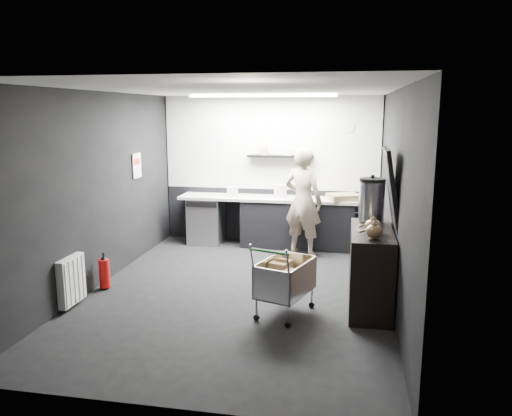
# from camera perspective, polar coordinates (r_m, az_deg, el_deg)

# --- Properties ---
(floor) EXTENTS (5.50, 5.50, 0.00)m
(floor) POSITION_cam_1_polar(r_m,az_deg,el_deg) (6.91, -1.99, -9.54)
(floor) COLOR black
(floor) RESTS_ON ground
(ceiling) EXTENTS (5.50, 5.50, 0.00)m
(ceiling) POSITION_cam_1_polar(r_m,az_deg,el_deg) (6.47, -2.16, 13.42)
(ceiling) COLOR silver
(ceiling) RESTS_ON wall_back
(wall_back) EXTENTS (5.50, 0.00, 5.50)m
(wall_back) POSITION_cam_1_polar(r_m,az_deg,el_deg) (9.24, 1.65, 4.36)
(wall_back) COLOR black
(wall_back) RESTS_ON floor
(wall_front) EXTENTS (5.50, 0.00, 5.50)m
(wall_front) POSITION_cam_1_polar(r_m,az_deg,el_deg) (3.99, -10.75, -4.97)
(wall_front) COLOR black
(wall_front) RESTS_ON floor
(wall_left) EXTENTS (0.00, 5.50, 5.50)m
(wall_left) POSITION_cam_1_polar(r_m,az_deg,el_deg) (7.26, -17.68, 1.96)
(wall_left) COLOR black
(wall_left) RESTS_ON floor
(wall_right) EXTENTS (0.00, 5.50, 5.50)m
(wall_right) POSITION_cam_1_polar(r_m,az_deg,el_deg) (6.43, 15.59, 0.95)
(wall_right) COLOR black
(wall_right) RESTS_ON floor
(kitchen_wall_panel) EXTENTS (3.95, 0.02, 1.70)m
(kitchen_wall_panel) POSITION_cam_1_polar(r_m,az_deg,el_deg) (9.17, 1.65, 7.44)
(kitchen_wall_panel) COLOR silver
(kitchen_wall_panel) RESTS_ON wall_back
(dado_panel) EXTENTS (3.95, 0.02, 1.00)m
(dado_panel) POSITION_cam_1_polar(r_m,az_deg,el_deg) (9.36, 1.61, -0.83)
(dado_panel) COLOR black
(dado_panel) RESTS_ON wall_back
(floating_shelf) EXTENTS (1.20, 0.22, 0.04)m
(floating_shelf) POSITION_cam_1_polar(r_m,az_deg,el_deg) (9.05, 2.79, 5.93)
(floating_shelf) COLOR black
(floating_shelf) RESTS_ON wall_back
(wall_clock) EXTENTS (0.20, 0.03, 0.20)m
(wall_clock) POSITION_cam_1_polar(r_m,az_deg,el_deg) (9.04, 10.57, 9.11)
(wall_clock) COLOR silver
(wall_clock) RESTS_ON wall_back
(poster) EXTENTS (0.02, 0.30, 0.40)m
(poster) POSITION_cam_1_polar(r_m,az_deg,el_deg) (8.38, -13.47, 4.73)
(poster) COLOR white
(poster) RESTS_ON wall_left
(poster_red_band) EXTENTS (0.02, 0.22, 0.10)m
(poster_red_band) POSITION_cam_1_polar(r_m,az_deg,el_deg) (8.37, -13.46, 5.21)
(poster_red_band) COLOR red
(poster_red_band) RESTS_ON poster
(radiator) EXTENTS (0.10, 0.50, 0.60)m
(radiator) POSITION_cam_1_polar(r_m,az_deg,el_deg) (6.70, -20.35, -7.76)
(radiator) COLOR silver
(radiator) RESTS_ON wall_left
(ceiling_strip) EXTENTS (2.40, 0.20, 0.04)m
(ceiling_strip) POSITION_cam_1_polar(r_m,az_deg,el_deg) (8.29, 0.72, 12.72)
(ceiling_strip) COLOR white
(ceiling_strip) RESTS_ON ceiling
(prep_counter) EXTENTS (3.20, 0.61, 0.90)m
(prep_counter) POSITION_cam_1_polar(r_m,az_deg,el_deg) (9.05, 2.15, -1.53)
(prep_counter) COLOR black
(prep_counter) RESTS_ON floor
(person) EXTENTS (0.78, 0.64, 1.84)m
(person) POSITION_cam_1_polar(r_m,az_deg,el_deg) (8.45, 5.40, 0.74)
(person) COLOR beige
(person) RESTS_ON floor
(shopping_cart) EXTENTS (0.74, 0.99, 0.91)m
(shopping_cart) POSITION_cam_1_polar(r_m,az_deg,el_deg) (6.07, 3.33, -8.22)
(shopping_cart) COLOR silver
(shopping_cart) RESTS_ON floor
(sideboard) EXTENTS (0.57, 1.33, 1.99)m
(sideboard) POSITION_cam_1_polar(r_m,az_deg,el_deg) (6.40, 13.08, -5.61)
(sideboard) COLOR black
(sideboard) RESTS_ON floor
(fire_extinguisher) EXTENTS (0.15, 0.15, 0.49)m
(fire_extinguisher) POSITION_cam_1_polar(r_m,az_deg,el_deg) (7.25, -16.93, -7.03)
(fire_extinguisher) COLOR #B70E0C
(fire_extinguisher) RESTS_ON floor
(cardboard_box) EXTENTS (0.64, 0.57, 0.10)m
(cardboard_box) POSITION_cam_1_polar(r_m,az_deg,el_deg) (8.81, 10.00, 1.24)
(cardboard_box) COLOR #977850
(cardboard_box) RESTS_ON prep_counter
(pink_tub) EXTENTS (0.23, 0.23, 0.23)m
(pink_tub) POSITION_cam_1_polar(r_m,az_deg,el_deg) (8.93, 2.79, 1.93)
(pink_tub) COLOR silver
(pink_tub) RESTS_ON prep_counter
(white_container) EXTENTS (0.22, 0.19, 0.17)m
(white_container) POSITION_cam_1_polar(r_m,az_deg,el_deg) (9.04, -2.70, 1.87)
(white_container) COLOR silver
(white_container) RESTS_ON prep_counter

